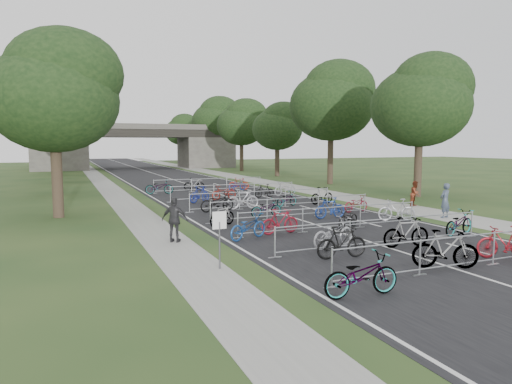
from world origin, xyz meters
TOP-DOWN VIEW (x-y plane):
  - ground at (0.00, 0.00)m, footprint 200.00×200.00m
  - road at (0.00, 50.00)m, footprint 11.00×140.00m
  - sidewalk_right at (8.00, 50.00)m, footprint 3.00×140.00m
  - sidewalk_left at (-7.50, 50.00)m, footprint 2.00×140.00m
  - lane_markings at (0.00, 50.00)m, footprint 0.12×140.00m
  - overpass_bridge at (0.00, 65.00)m, footprint 31.00×8.00m
  - park_sign at (-6.80, 3.00)m, footprint 0.45×0.06m
  - tree_left_0 at (-11.39, 15.93)m, footprint 6.72×6.72m
  - tree_right_0 at (13.11, 15.93)m, footprint 7.17×7.17m
  - tree_left_1 at (-11.39, 27.93)m, footprint 7.56×7.56m
  - tree_right_1 at (13.11, 27.93)m, footprint 8.18×8.18m
  - tree_left_2 at (-11.39, 39.93)m, footprint 8.40×8.40m
  - tree_right_2 at (13.11, 39.93)m, footprint 6.16×6.16m
  - tree_left_3 at (-11.39, 51.93)m, footprint 6.72×6.72m
  - tree_right_3 at (13.11, 51.93)m, footprint 7.17×7.17m
  - tree_left_4 at (-11.39, 63.93)m, footprint 7.56×7.56m
  - tree_right_4 at (13.11, 63.93)m, footprint 8.18×8.18m
  - tree_left_5 at (-11.39, 75.93)m, footprint 8.40×8.40m
  - tree_right_5 at (13.11, 75.93)m, footprint 6.16×6.16m
  - tree_left_6 at (-11.39, 87.93)m, footprint 6.72×6.72m
  - tree_right_6 at (13.11, 87.93)m, footprint 7.17×7.17m
  - barrier_row_0 at (0.00, 0.00)m, footprint 9.70×0.08m
  - barrier_row_1 at (0.00, 3.60)m, footprint 9.70×0.08m
  - barrier_row_2 at (0.00, 7.20)m, footprint 9.70×0.08m
  - barrier_row_3 at (0.00, 11.00)m, footprint 9.70×0.08m
  - barrier_row_4 at (0.00, 15.00)m, footprint 9.70×0.08m
  - barrier_row_5 at (0.00, 20.00)m, footprint 9.70×0.08m
  - barrier_row_6 at (0.00, 26.00)m, footprint 9.70×0.08m
  - bike_0 at (-4.30, -0.91)m, footprint 2.18×0.84m
  - bike_1 at (-0.27, 0.26)m, footprint 2.08×1.47m
  - bike_3 at (2.58, 0.43)m, footprint 1.95×1.27m
  - bike_4 at (-2.56, 2.60)m, footprint 1.91×0.68m
  - bike_5 at (-1.90, 4.13)m, footprint 2.24×1.28m
  - bike_6 at (0.65, 3.08)m, footprint 2.00×0.80m
  - bike_7 at (4.30, 4.01)m, footprint 2.17×1.22m
  - bike_8 at (-4.30, 6.80)m, footprint 2.12×1.46m
  - bike_9 at (-2.60, 7.28)m, footprint 1.88×0.69m
  - bike_10 at (0.88, 7.21)m, footprint 1.92×1.46m
  - bike_11 at (4.30, 7.94)m, footprint 1.97×1.21m
  - bike_12 at (-4.30, 10.09)m, footprint 1.70×1.22m
  - bike_13 at (-1.26, 11.70)m, footprint 1.90×0.83m
  - bike_14 at (1.64, 9.98)m, footprint 1.85×0.55m
  - bike_15 at (4.30, 11.42)m, footprint 1.92×0.99m
  - bike_16 at (-3.04, 14.69)m, footprint 2.24×1.08m
  - bike_17 at (-1.34, 14.94)m, footprint 2.05×0.62m
  - bike_18 at (1.66, 15.04)m, footprint 1.86×1.17m
  - bike_19 at (4.30, 15.18)m, footprint 1.95×0.91m
  - bike_20 at (-2.84, 19.03)m, footprint 1.86×1.38m
  - bike_21 at (-0.82, 19.87)m, footprint 2.06×1.11m
  - bike_22 at (2.31, 19.91)m, footprint 1.70×0.71m
  - bike_23 at (4.30, 20.51)m, footprint 2.24×1.31m
  - bike_24 at (-4.30, 25.27)m, footprint 2.26×1.17m
  - bike_25 at (-1.02, 26.99)m, footprint 1.82×1.05m
  - bike_26 at (2.28, 25.49)m, footprint 1.88×1.13m
  - bike_27 at (2.62, 25.97)m, footprint 1.83×0.80m
  - pedestrian_a at (7.36, 7.80)m, footprint 0.75×0.57m
  - pedestrian_b at (9.18, 12.00)m, footprint 0.96×0.88m
  - pedestrian_c at (-7.19, 7.42)m, footprint 1.13×0.94m

SIDE VIEW (x-z plane):
  - ground at x=0.00m, z-range 0.00..0.00m
  - lane_markings at x=0.00m, z-range 0.00..0.00m
  - road at x=0.00m, z-range 0.00..0.01m
  - sidewalk_right at x=8.00m, z-range 0.00..0.01m
  - sidewalk_left at x=-7.50m, z-range 0.00..0.01m
  - bike_18 at x=1.66m, z-range 0.00..0.92m
  - bike_26 at x=2.28m, z-range 0.00..0.93m
  - bike_15 at x=4.30m, z-range 0.00..0.96m
  - bike_10 at x=0.88m, z-range 0.00..0.97m
  - bike_13 at x=-1.26m, z-range 0.00..0.97m
  - bike_22 at x=2.31m, z-range 0.00..0.99m
  - bike_12 at x=-4.30m, z-range 0.00..1.01m
  - bike_21 at x=-0.82m, z-range 0.00..1.03m
  - bike_25 at x=-1.02m, z-range 0.00..1.05m
  - bike_8 at x=-4.30m, z-range 0.00..1.06m
  - bike_27 at x=2.62m, z-range 0.00..1.06m
  - bike_7 at x=4.30m, z-range 0.00..1.08m
  - barrier_row_0 at x=0.00m, z-range 0.00..1.10m
  - barrier_row_1 at x=0.00m, z-range 0.00..1.10m
  - barrier_row_2 at x=0.00m, z-range 0.00..1.10m
  - barrier_row_3 at x=0.00m, z-range 0.00..1.10m
  - barrier_row_4 at x=0.00m, z-range 0.00..1.10m
  - barrier_row_5 at x=0.00m, z-range 0.00..1.10m
  - barrier_row_6 at x=0.00m, z-range 0.00..1.10m
  - bike_14 at x=1.64m, z-range 0.00..1.11m
  - bike_9 at x=-2.60m, z-range 0.00..1.11m
  - bike_23 at x=4.30m, z-range 0.00..1.11m
  - bike_20 at x=-2.84m, z-range 0.00..1.11m
  - bike_5 at x=-1.90m, z-range 0.00..1.11m
  - bike_4 at x=-2.56m, z-range 0.00..1.13m
  - bike_16 at x=-3.04m, z-range 0.00..1.13m
  - bike_0 at x=-4.30m, z-range 0.00..1.13m
  - bike_19 at x=4.30m, z-range 0.00..1.13m
  - bike_24 at x=-4.30m, z-range 0.00..1.13m
  - bike_3 at x=2.58m, z-range 0.00..1.14m
  - bike_11 at x=4.30m, z-range 0.00..1.15m
  - bike_6 at x=0.65m, z-range 0.00..1.17m
  - bike_17 at x=-1.34m, z-range 0.00..1.22m
  - bike_1 at x=-0.27m, z-range 0.00..1.23m
  - pedestrian_b at x=9.18m, z-range 0.00..1.60m
  - pedestrian_c at x=-7.19m, z-range 0.00..1.81m
  - pedestrian_a at x=7.36m, z-range 0.00..1.84m
  - park_sign at x=-6.80m, z-range 0.36..2.18m
  - overpass_bridge at x=0.00m, z-range 0.01..7.06m
  - tree_right_2 at x=13.11m, z-range 1.25..10.64m
  - tree_right_5 at x=13.11m, z-range 1.25..10.64m
  - tree_left_0 at x=-11.39m, z-range 1.36..11.61m
  - tree_left_3 at x=-11.39m, z-range 1.36..11.61m
  - tree_left_6 at x=-11.39m, z-range 1.36..11.61m
  - tree_right_0 at x=13.11m, z-range 1.46..12.39m
  - tree_right_3 at x=13.11m, z-range 1.46..12.39m
  - tree_right_6 at x=13.11m, z-range 1.46..12.39m
  - tree_left_1 at x=-11.39m, z-range 1.54..13.07m
  - tree_left_4 at x=-11.39m, z-range 1.54..13.07m
  - tree_right_1 at x=13.11m, z-range 1.67..14.13m
  - tree_right_4 at x=13.11m, z-range 1.67..14.13m
  - tree_left_2 at x=-11.39m, z-range 1.71..14.52m
  - tree_left_5 at x=-11.39m, z-range 1.71..14.52m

